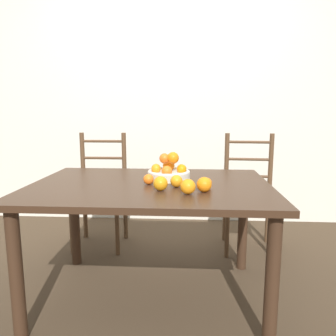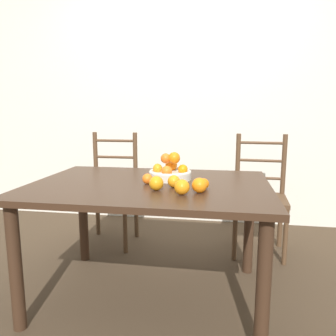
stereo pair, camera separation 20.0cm
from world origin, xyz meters
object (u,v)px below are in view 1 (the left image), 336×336
Objects in this scene: fruit_bowl at (169,172)px; orange_loose_1 at (149,179)px; orange_loose_0 at (160,183)px; chair_right at (249,196)px; orange_loose_5 at (188,187)px; orange_loose_4 at (176,181)px; chair_left at (100,193)px; orange_loose_3 at (206,183)px; orange_loose_2 at (204,185)px.

orange_loose_1 is (-0.11, -0.17, -0.02)m from fruit_bowl.
orange_loose_0 is 1.28× the size of orange_loose_1.
orange_loose_1 is (-0.08, 0.15, -0.01)m from orange_loose_0.
orange_loose_0 is 1.25m from chair_right.
orange_loose_1 is 0.32m from orange_loose_5.
chair_left reaches higher than orange_loose_4.
orange_loose_3 is (0.25, 0.07, -0.01)m from orange_loose_0.
orange_loose_1 is at bearing -128.13° from chair_right.
orange_loose_0 is 0.17m from orange_loose_1.
orange_loose_5 reaches higher than orange_loose_4.
chair_right reaches higher than orange_loose_1.
chair_right is (0.42, 0.93, -0.31)m from orange_loose_3.
chair_left reaches higher than orange_loose_3.
orange_loose_0 is 0.26m from orange_loose_3.
orange_loose_4 reaches higher than orange_loose_3.
fruit_bowl is 0.33m from orange_loose_3.
orange_loose_3 is at bearing 78.91° from orange_loose_2.
orange_loose_4 is at bearing 146.36° from orange_loose_2.
orange_loose_1 is 1.03× the size of orange_loose_3.
fruit_bowl is at bearing 122.42° from orange_loose_2.
orange_loose_2 is (0.32, -0.16, 0.01)m from orange_loose_1.
orange_loose_3 is at bearing -46.98° from chair_left.
orange_loose_3 is 0.75× the size of orange_loose_5.
orange_loose_5 is 0.08× the size of chair_right.
orange_loose_2 reaches higher than orange_loose_0.
chair_left is at bearing -176.66° from chair_right.
fruit_bowl is 0.28× the size of chair_left.
orange_loose_2 is (0.24, -0.02, 0.00)m from orange_loose_0.
fruit_bowl is at bearing -47.03° from chair_left.
orange_loose_4 is at bearing -20.41° from orange_loose_1.
chair_left reaches higher than orange_loose_2.
orange_loose_2 and orange_loose_5 have the same top height.
orange_loose_0 is at bearing 176.27° from orange_loose_2.
orange_loose_3 is at bearing 53.90° from orange_loose_5.
chair_left is at bearing 121.54° from orange_loose_0.
chair_left reaches higher than orange_loose_5.
orange_loose_5 reaches higher than orange_loose_1.
orange_loose_2 is 0.18m from orange_loose_4.
orange_loose_5 is (0.15, -0.07, 0.00)m from orange_loose_0.
orange_loose_1 is 0.77× the size of orange_loose_5.
fruit_bowl reaches higher than orange_loose_5.
chair_left is at bearing 125.52° from orange_loose_5.
orange_loose_5 is at bearing -24.84° from orange_loose_0.
orange_loose_2 is at bearing -27.09° from orange_loose_1.
orange_loose_4 is at bearing 112.89° from orange_loose_5.
orange_loose_2 is (0.21, -0.33, -0.01)m from fruit_bowl.
orange_loose_3 is at bearing -12.50° from orange_loose_1.
chair_right reaches higher than orange_loose_4.
chair_right is (0.59, 0.92, -0.32)m from orange_loose_4.
orange_loose_3 is 0.18m from orange_loose_5.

